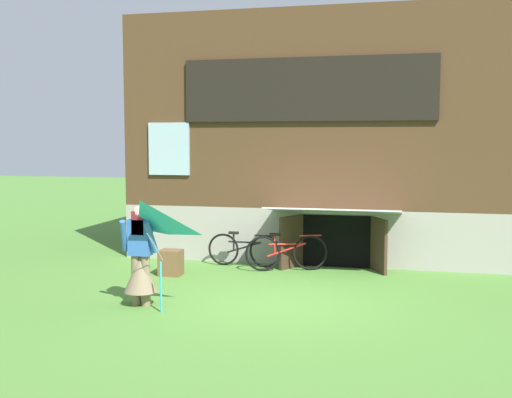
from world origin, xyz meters
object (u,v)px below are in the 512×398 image
(bicycle_red, at_px, (286,252))
(wooden_crate, at_px, (171,263))
(kite, at_px, (140,229))
(person, at_px, (140,264))
(bicycle_black, at_px, (244,250))

(bicycle_red, bearing_deg, wooden_crate, -175.30)
(kite, bearing_deg, wooden_crate, 102.21)
(kite, relative_size, wooden_crate, 3.26)
(person, distance_m, kite, 0.85)
(kite, height_order, wooden_crate, kite)
(kite, height_order, bicycle_red, kite)
(person, bearing_deg, bicycle_red, 65.28)
(bicycle_red, height_order, wooden_crate, bicycle_red)
(person, distance_m, wooden_crate, 2.23)
(bicycle_red, distance_m, bicycle_black, 0.94)
(wooden_crate, bearing_deg, bicycle_red, 24.17)
(bicycle_black, bearing_deg, kite, -95.38)
(bicycle_red, relative_size, bicycle_black, 1.01)
(person, relative_size, wooden_crate, 3.21)
(kite, height_order, bicycle_black, kite)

